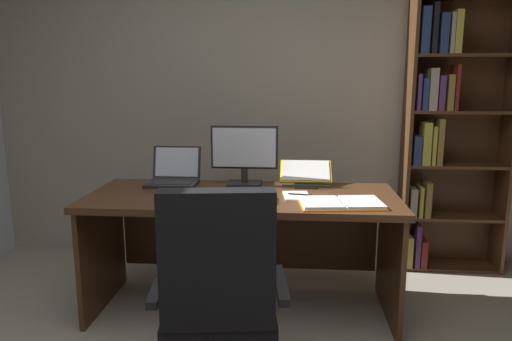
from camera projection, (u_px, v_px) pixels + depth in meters
name	position (u px, v px, depth m)	size (l,w,h in m)	color
wall_back	(260.00, 92.00, 3.73)	(4.87, 0.12, 2.67)	#A89E8E
desk	(244.00, 222.00, 2.97)	(1.87, 0.76, 0.75)	#4C2D19
bookshelf	(446.00, 132.00, 3.48)	(0.75, 0.26, 2.01)	#4C2D19
office_chair	(220.00, 311.00, 2.09)	(0.65, 0.60, 1.01)	#232326
monitor	(244.00, 156.00, 3.06)	(0.44, 0.16, 0.39)	#232326
laptop	(174.00, 176.00, 3.13)	(0.33, 0.29, 0.24)	#232326
keyboard	(237.00, 199.00, 2.70)	(0.42, 0.15, 0.02)	#232326
computer_mouse	(186.00, 196.00, 2.73)	(0.06, 0.10, 0.04)	#232326
reading_stand_with_book	(306.00, 174.00, 3.10)	(0.34, 0.24, 0.15)	#232326
open_binder	(341.00, 203.00, 2.61)	(0.49, 0.32, 0.02)	orange
notepad	(297.00, 196.00, 2.80)	(0.15, 0.21, 0.01)	white
pen	(300.00, 194.00, 2.79)	(0.01, 0.01, 0.14)	black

